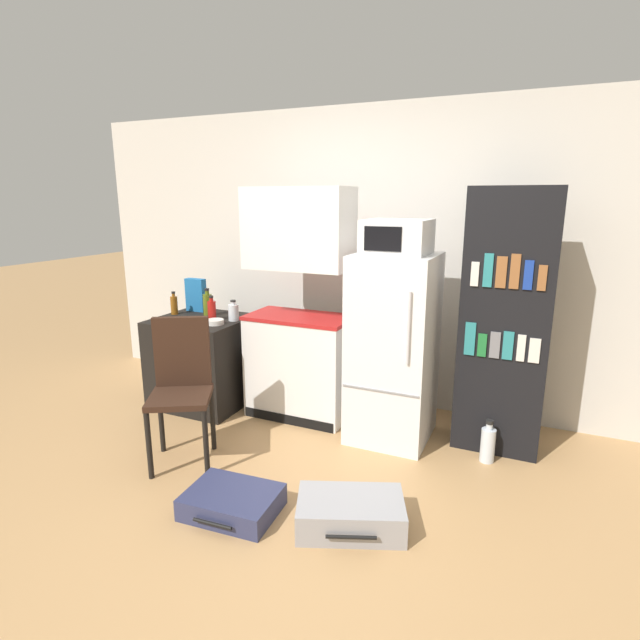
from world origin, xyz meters
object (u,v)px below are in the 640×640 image
at_px(cereal_box, 196,295).
at_px(suitcase_small_flat, 232,502).
at_px(bowl, 215,322).
at_px(suitcase_large_flat, 350,513).
at_px(bottle_amber_beer, 174,305).
at_px(refrigerator, 393,348).
at_px(microwave, 397,237).
at_px(kitchen_hutch, 300,315).
at_px(bottle_ketchup_red, 212,310).
at_px(bottle_olive_oil, 208,304).
at_px(chair, 182,378).
at_px(water_bottle_front, 488,444).
at_px(bookshelf, 505,324).
at_px(bottle_clear_short, 233,312).
at_px(side_table, 204,361).

bearing_deg(cereal_box, suitcase_small_flat, -47.65).
distance_m(bowl, suitcase_large_flat, 2.00).
bearing_deg(bottle_amber_beer, refrigerator, 0.71).
relative_size(microwave, suitcase_small_flat, 0.81).
relative_size(kitchen_hutch, bowl, 13.02).
bearing_deg(bottle_ketchup_red, cereal_box, 145.01).
bearing_deg(refrigerator, suitcase_small_flat, -113.00).
distance_m(bottle_olive_oil, chair, 1.11).
distance_m(kitchen_hutch, suitcase_large_flat, 1.74).
xyz_separation_m(chair, water_bottle_front, (1.96, 0.81, -0.46)).
distance_m(bookshelf, water_bottle_front, 0.85).
bearing_deg(bottle_clear_short, refrigerator, 0.26).
distance_m(side_table, chair, 1.00).
height_order(bottle_clear_short, bowl, bottle_clear_short).
xyz_separation_m(refrigerator, bowl, (-1.47, -0.18, 0.09)).
bearing_deg(side_table, microwave, 1.77).
xyz_separation_m(bottle_ketchup_red, suitcase_small_flat, (1.00, -1.24, -0.80)).
xyz_separation_m(bookshelf, bottle_ketchup_red, (-2.32, -0.23, -0.07)).
bearing_deg(suitcase_large_flat, water_bottle_front, 38.34).
bearing_deg(microwave, bowl, -173.08).
bearing_deg(suitcase_large_flat, cereal_box, 124.86).
height_order(bottle_ketchup_red, bottle_olive_oil, bottle_olive_oil).
xyz_separation_m(side_table, water_bottle_front, (2.43, -0.05, -0.26)).
distance_m(kitchen_hutch, bowl, 0.70).
bearing_deg(bottle_amber_beer, kitchen_hutch, 4.58).
distance_m(side_table, bottle_amber_beer, 0.57).
bearing_deg(bottle_olive_oil, bookshelf, 2.29).
bearing_deg(bottle_clear_short, suitcase_large_flat, -37.52).
bearing_deg(water_bottle_front, bowl, -178.01).
bearing_deg(suitcase_large_flat, bookshelf, 42.40).
relative_size(bottle_ketchup_red, chair, 0.21).
height_order(kitchen_hutch, water_bottle_front, kitchen_hutch).
distance_m(bottle_olive_oil, cereal_box, 0.24).
height_order(bottle_olive_oil, chair, bottle_olive_oil).
relative_size(bottle_amber_beer, suitcase_large_flat, 0.30).
distance_m(suitcase_small_flat, water_bottle_front, 1.78).
bearing_deg(bowl, refrigerator, 6.97).
bearing_deg(kitchen_hutch, bowl, -158.99).
height_order(bowl, chair, chair).
bearing_deg(bowl, bottle_amber_beer, 164.34).
bearing_deg(bowl, bottle_ketchup_red, 135.97).
relative_size(bottle_amber_beer, suitcase_small_flat, 0.37).
height_order(refrigerator, bottle_clear_short, refrigerator).
height_order(side_table, bookshelf, bookshelf).
xyz_separation_m(bottle_clear_short, suitcase_large_flat, (1.52, -1.17, -0.76)).
xyz_separation_m(bottle_olive_oil, suitcase_small_flat, (1.15, -1.38, -0.81)).
xyz_separation_m(kitchen_hutch, bookshelf, (1.57, 0.08, 0.07)).
bearing_deg(microwave, water_bottle_front, -7.95).
bearing_deg(suitcase_small_flat, kitchen_hutch, 96.16).
relative_size(side_table, bottle_ketchup_red, 3.62).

